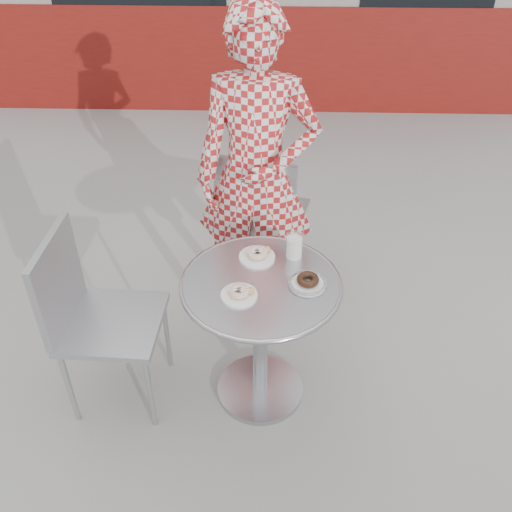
{
  "coord_description": "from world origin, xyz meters",
  "views": [
    {
      "loc": [
        0.04,
        -1.88,
        2.35
      ],
      "look_at": [
        -0.03,
        0.14,
        0.8
      ],
      "focal_mm": 40.0,
      "sensor_mm": 36.0,
      "label": 1
    }
  ],
  "objects_px": {
    "bistro_table": "(261,312)",
    "plate_near": "(240,293)",
    "plate_far": "(258,255)",
    "plate_checker": "(308,282)",
    "chair_left": "(116,351)",
    "chair_far": "(264,242)",
    "milk_cup": "(294,247)",
    "seated_person": "(257,177)"
  },
  "relations": [
    {
      "from": "plate_near",
      "to": "bistro_table",
      "type": "bearing_deg",
      "value": 45.75
    },
    {
      "from": "bistro_table",
      "to": "plate_checker",
      "type": "relative_size",
      "value": 4.28
    },
    {
      "from": "plate_far",
      "to": "plate_near",
      "type": "xyz_separation_m",
      "value": [
        -0.07,
        -0.27,
        -0.0
      ]
    },
    {
      "from": "chair_left",
      "to": "seated_person",
      "type": "height_order",
      "value": "seated_person"
    },
    {
      "from": "plate_far",
      "to": "plate_near",
      "type": "distance_m",
      "value": 0.28
    },
    {
      "from": "plate_checker",
      "to": "plate_far",
      "type": "bearing_deg",
      "value": 140.43
    },
    {
      "from": "chair_far",
      "to": "milk_cup",
      "type": "relative_size",
      "value": 7.66
    },
    {
      "from": "bistro_table",
      "to": "chair_far",
      "type": "distance_m",
      "value": 0.94
    },
    {
      "from": "plate_near",
      "to": "milk_cup",
      "type": "height_order",
      "value": "milk_cup"
    },
    {
      "from": "chair_far",
      "to": "bistro_table",
      "type": "bearing_deg",
      "value": 104.55
    },
    {
      "from": "milk_cup",
      "to": "chair_left",
      "type": "bearing_deg",
      "value": -166.08
    },
    {
      "from": "chair_left",
      "to": "seated_person",
      "type": "distance_m",
      "value": 1.12
    },
    {
      "from": "seated_person",
      "to": "plate_checker",
      "type": "bearing_deg",
      "value": -64.88
    },
    {
      "from": "chair_far",
      "to": "plate_checker",
      "type": "height_order",
      "value": "chair_far"
    },
    {
      "from": "bistro_table",
      "to": "plate_checker",
      "type": "height_order",
      "value": "plate_checker"
    },
    {
      "from": "chair_left",
      "to": "seated_person",
      "type": "xyz_separation_m",
      "value": [
        0.67,
        0.69,
        0.59
      ]
    },
    {
      "from": "bistro_table",
      "to": "milk_cup",
      "type": "relative_size",
      "value": 5.89
    },
    {
      "from": "chair_left",
      "to": "plate_checker",
      "type": "height_order",
      "value": "chair_left"
    },
    {
      "from": "chair_far",
      "to": "seated_person",
      "type": "bearing_deg",
      "value": 95.03
    },
    {
      "from": "bistro_table",
      "to": "plate_checker",
      "type": "xyz_separation_m",
      "value": [
        0.2,
        -0.01,
        0.19
      ]
    },
    {
      "from": "chair_left",
      "to": "plate_far",
      "type": "bearing_deg",
      "value": -71.11
    },
    {
      "from": "seated_person",
      "to": "bistro_table",
      "type": "bearing_deg",
      "value": -81.25
    },
    {
      "from": "chair_far",
      "to": "chair_left",
      "type": "relative_size",
      "value": 1.01
    },
    {
      "from": "chair_left",
      "to": "plate_far",
      "type": "relative_size",
      "value": 5.62
    },
    {
      "from": "seated_person",
      "to": "milk_cup",
      "type": "xyz_separation_m",
      "value": [
        0.19,
        -0.48,
        -0.09
      ]
    },
    {
      "from": "seated_person",
      "to": "milk_cup",
      "type": "bearing_deg",
      "value": -63.27
    },
    {
      "from": "seated_person",
      "to": "chair_far",
      "type": "bearing_deg",
      "value": 86.03
    },
    {
      "from": "chair_left",
      "to": "plate_checker",
      "type": "distance_m",
      "value": 1.01
    },
    {
      "from": "chair_left",
      "to": "plate_checker",
      "type": "xyz_separation_m",
      "value": [
        0.91,
        0.01,
        0.45
      ]
    },
    {
      "from": "chair_far",
      "to": "plate_near",
      "type": "relative_size",
      "value": 6.04
    },
    {
      "from": "plate_far",
      "to": "plate_checker",
      "type": "xyz_separation_m",
      "value": [
        0.22,
        -0.19,
        -0.0
      ]
    },
    {
      "from": "seated_person",
      "to": "plate_checker",
      "type": "distance_m",
      "value": 0.73
    },
    {
      "from": "chair_far",
      "to": "plate_near",
      "type": "height_order",
      "value": "chair_far"
    },
    {
      "from": "bistro_table",
      "to": "plate_near",
      "type": "relative_size",
      "value": 4.64
    },
    {
      "from": "chair_far",
      "to": "seated_person",
      "type": "height_order",
      "value": "seated_person"
    },
    {
      "from": "chair_left",
      "to": "plate_near",
      "type": "height_order",
      "value": "chair_left"
    },
    {
      "from": "bistro_table",
      "to": "plate_near",
      "type": "height_order",
      "value": "plate_near"
    },
    {
      "from": "plate_near",
      "to": "plate_checker",
      "type": "height_order",
      "value": "plate_checker"
    },
    {
      "from": "bistro_table",
      "to": "plate_far",
      "type": "xyz_separation_m",
      "value": [
        -0.02,
        0.18,
        0.2
      ]
    },
    {
      "from": "plate_near",
      "to": "chair_left",
      "type": "bearing_deg",
      "value": 173.3
    },
    {
      "from": "chair_left",
      "to": "plate_near",
      "type": "relative_size",
      "value": 5.99
    },
    {
      "from": "milk_cup",
      "to": "plate_far",
      "type": "bearing_deg",
      "value": -175.42
    }
  ]
}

